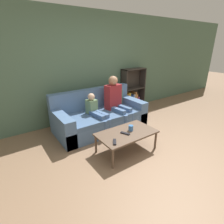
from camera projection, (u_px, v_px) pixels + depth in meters
name	position (u px, v px, depth m)	size (l,w,h in m)	color
ground_plane	(151.00, 160.00, 2.98)	(22.00, 22.00, 0.00)	#84664C
wall_back	(85.00, 68.00, 4.27)	(12.00, 0.06, 2.60)	#4C6B56
couch	(100.00, 116.00, 4.06)	(2.05, 0.98, 0.87)	#4C6B93
bookshelf	(131.00, 94.00, 5.22)	(0.74, 0.28, 1.20)	#332D28
coffee_table	(126.00, 134.00, 3.13)	(1.06, 0.61, 0.38)	brown
person_adult	(115.00, 98.00, 4.05)	(0.43, 0.70, 1.18)	#476693
person_child	(97.00, 112.00, 3.76)	(0.28, 0.68, 0.86)	#476693
cup_near	(131.00, 128.00, 3.17)	(0.09, 0.09, 0.10)	#3D70B2
tv_remote_0	(115.00, 142.00, 2.79)	(0.14, 0.17, 0.02)	black
tv_remote_1	(125.00, 133.00, 3.06)	(0.11, 0.17, 0.02)	black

